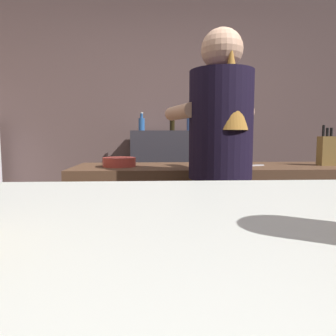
% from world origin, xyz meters
% --- Properties ---
extents(wall_back, '(5.20, 0.10, 2.70)m').
position_xyz_m(wall_back, '(0.00, 2.20, 1.35)').
color(wall_back, brown).
rests_on(wall_back, ground).
extents(prep_counter, '(2.10, 0.60, 0.92)m').
position_xyz_m(prep_counter, '(0.35, 0.80, 0.46)').
color(prep_counter, brown).
rests_on(prep_counter, ground).
extents(back_shelf, '(0.94, 0.36, 1.18)m').
position_xyz_m(back_shelf, '(0.08, 1.92, 0.59)').
color(back_shelf, '#323038').
rests_on(back_shelf, ground).
extents(bartender, '(0.49, 0.55, 1.69)m').
position_xyz_m(bartender, '(0.19, 0.34, 0.97)').
color(bartender, '#2D2A33').
rests_on(bartender, ground).
extents(knife_block, '(0.10, 0.08, 0.28)m').
position_xyz_m(knife_block, '(1.03, 0.78, 1.03)').
color(knife_block, olive).
rests_on(knife_block, prep_counter).
extents(mixing_bowl, '(0.22, 0.22, 0.06)m').
position_xyz_m(mixing_bowl, '(-0.39, 0.76, 0.95)').
color(mixing_bowl, '#D3483C').
rests_on(mixing_bowl, prep_counter).
extents(chefs_knife, '(0.24, 0.11, 0.01)m').
position_xyz_m(chefs_knife, '(0.47, 0.75, 0.93)').
color(chefs_knife, silver).
rests_on(chefs_knife, prep_counter).
extents(bottle_olive_oil, '(0.05, 0.05, 0.18)m').
position_xyz_m(bottle_olive_oil, '(0.03, 1.89, 1.25)').
color(bottle_olive_oil, black).
rests_on(bottle_olive_oil, back_shelf).
extents(bottle_soy, '(0.05, 0.05, 0.26)m').
position_xyz_m(bottle_soy, '(0.22, 2.00, 1.28)').
color(bottle_soy, '#3C5B99').
rests_on(bottle_soy, back_shelf).
extents(bottle_hot_sauce, '(0.06, 0.06, 0.19)m').
position_xyz_m(bottle_hot_sauce, '(-0.28, 1.90, 1.25)').
color(bottle_hot_sauce, '#2A5A9C').
rests_on(bottle_hot_sauce, back_shelf).
extents(bottle_vinegar, '(0.06, 0.06, 0.21)m').
position_xyz_m(bottle_vinegar, '(0.40, 1.95, 1.27)').
color(bottle_vinegar, red).
rests_on(bottle_vinegar, back_shelf).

